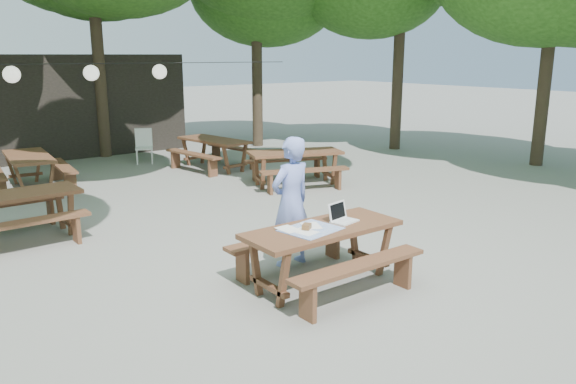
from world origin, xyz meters
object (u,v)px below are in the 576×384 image
(picnic_table_nw, at_px, (11,217))
(plastic_chair, at_px, (144,153))
(main_picnic_table, at_px, (322,255))
(woman, at_px, (291,202))

(picnic_table_nw, xyz_separation_m, plastic_chair, (4.20, 4.89, -0.13))
(main_picnic_table, xyz_separation_m, picnic_table_nw, (-2.71, 4.10, 0.00))
(picnic_table_nw, distance_m, woman, 4.38)
(woman, relative_size, plastic_chair, 1.95)
(woman, height_order, plastic_chair, woman)
(main_picnic_table, height_order, woman, woman)
(main_picnic_table, height_order, picnic_table_nw, same)
(main_picnic_table, height_order, plastic_chair, plastic_chair)
(picnic_table_nw, bearing_deg, main_picnic_table, -58.18)
(main_picnic_table, relative_size, picnic_table_nw, 0.99)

